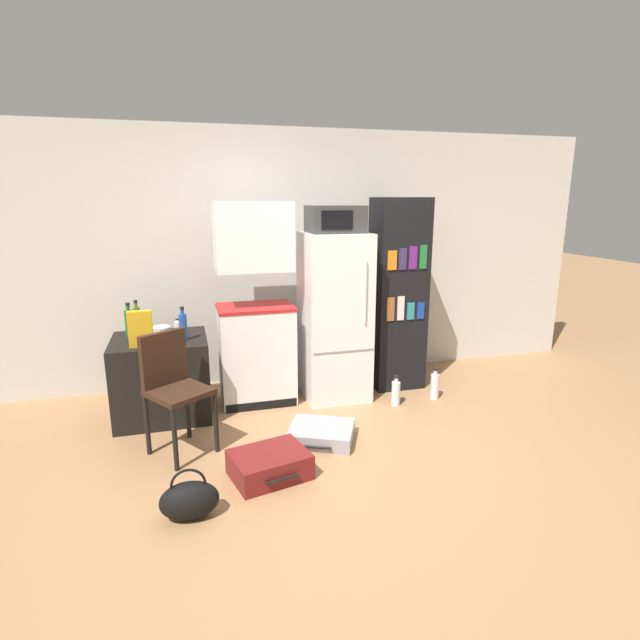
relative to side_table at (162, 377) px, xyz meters
name	(u,v)px	position (x,y,z in m)	size (l,w,h in m)	color
ground_plane	(350,463)	(1.34, -1.25, -0.36)	(24.00, 24.00, 0.00)	#A3754C
wall_back	(308,257)	(1.54, 0.75, 0.94)	(6.40, 0.10, 2.59)	beige
side_table	(162,377)	(0.00, 0.00, 0.00)	(0.81, 0.69, 0.72)	black
kitchen_hutch	(255,314)	(0.87, 0.11, 0.50)	(0.70, 0.48, 1.88)	white
refrigerator	(334,317)	(1.62, 0.05, 0.44)	(0.61, 0.62, 1.60)	white
microwave	(335,219)	(1.62, 0.05, 1.36)	(0.49, 0.41, 0.25)	#333333
bookshelf	(398,295)	(2.32, 0.15, 0.60)	(0.51, 0.41, 1.92)	black
bottle_olive_oil	(137,319)	(-0.18, 0.23, 0.49)	(0.06, 0.06, 0.31)	#566619
bottle_blue_soda	(183,326)	(0.21, -0.12, 0.48)	(0.07, 0.07, 0.30)	#1E47A3
bottle_milk_white	(178,327)	(0.17, 0.12, 0.42)	(0.06, 0.06, 0.14)	white
bottle_green_tall	(129,322)	(-0.24, 0.14, 0.49)	(0.07, 0.07, 0.31)	#1E6028
bowl	(161,329)	(0.01, 0.24, 0.38)	(0.17, 0.17, 0.05)	silver
cereal_box	(140,329)	(-0.13, -0.21, 0.51)	(0.19, 0.07, 0.30)	gold
chair	(172,381)	(0.11, -0.69, 0.21)	(0.56, 0.56, 0.93)	black
suitcase_large_flat	(321,434)	(1.23, -0.86, -0.30)	(0.63, 0.60, 0.12)	#99999E
suitcase_small_flat	(270,464)	(0.74, -1.27, -0.27)	(0.59, 0.50, 0.18)	maroon
handbag	(189,500)	(0.19, -1.60, -0.23)	(0.36, 0.20, 0.33)	black
water_bottle_front	(435,386)	(2.53, -0.31, -0.23)	(0.08, 0.08, 0.32)	silver
water_bottle_middle	(396,393)	(2.11, -0.35, -0.24)	(0.08, 0.08, 0.29)	silver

